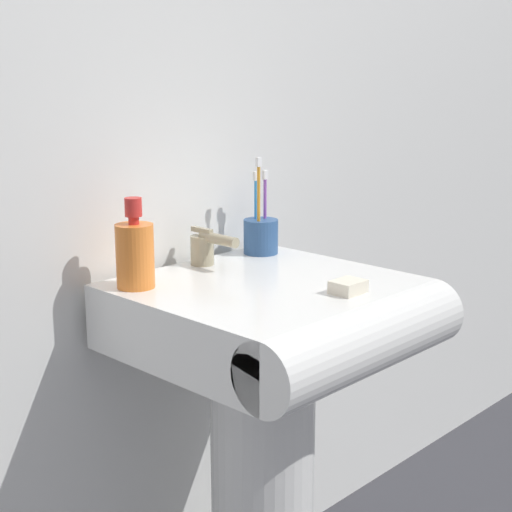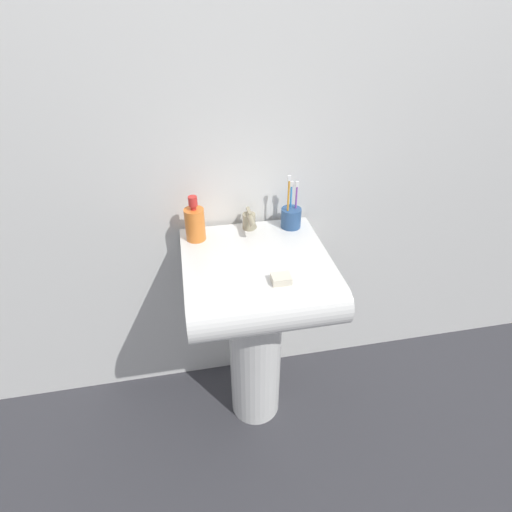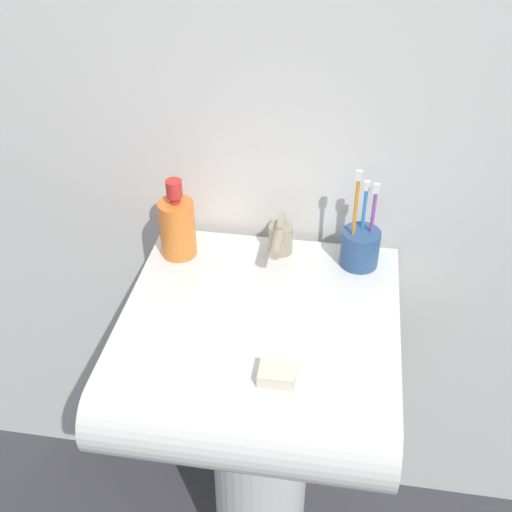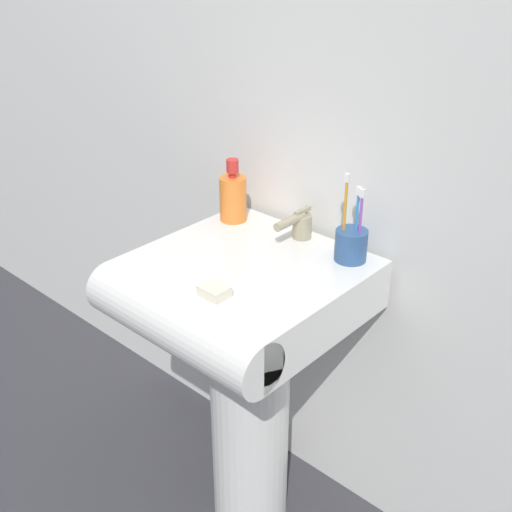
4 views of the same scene
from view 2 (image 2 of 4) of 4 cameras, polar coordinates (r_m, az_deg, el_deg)
The scene contains 8 objects.
ground_plane at distance 1.96m, azimuth -0.09°, elevation -20.40°, with size 6.00×6.00×0.00m, color #38383D.
wall_back at distance 1.47m, azimuth -2.25°, elevation 18.29°, with size 5.00×0.05×2.40m, color silver.
sink_pedestal at distance 1.69m, azimuth -0.10°, elevation -13.44°, with size 0.21×0.21×0.70m, color white.
sink_basin at distance 1.37m, azimuth 0.27°, elevation -3.17°, with size 0.50×0.52×0.13m.
faucet at distance 1.50m, azimuth -0.94°, elevation 5.06°, with size 0.05×0.13×0.08m.
toothbrush_cup at distance 1.53m, azimuth 5.03°, elevation 5.61°, with size 0.08×0.08×0.22m.
soap_bottle at distance 1.45m, azimuth -8.72°, elevation 4.67°, with size 0.07×0.07×0.17m.
bar_soap at distance 1.25m, azimuth 3.62°, elevation -3.29°, with size 0.06×0.05×0.02m, color silver.
Camera 2 is at (-0.21, -1.12, 1.60)m, focal length 28.00 mm.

